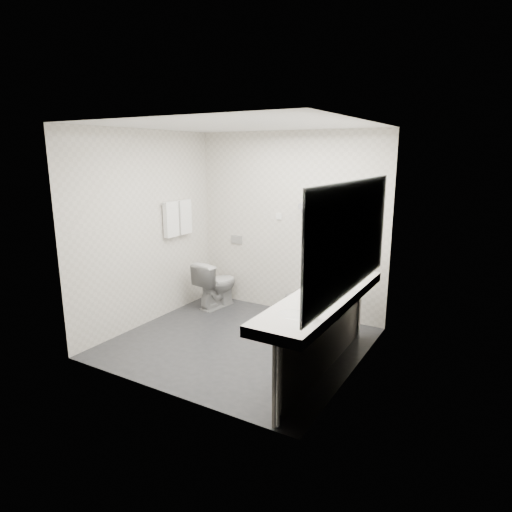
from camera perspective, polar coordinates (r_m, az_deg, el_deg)
The scene contains 32 objects.
floor at distance 5.34m, azimuth -2.25°, elevation -11.17°, with size 2.80×2.80×0.00m, color #28292D.
ceiling at distance 4.87m, azimuth -2.52°, elevation 16.70°, with size 2.80×2.80×0.00m, color white.
wall_back at distance 6.07m, azimuth 4.29°, elevation 4.16°, with size 2.80×2.80×0.00m, color silver.
wall_front at distance 3.95m, azimuth -12.62°, elevation -1.10°, with size 2.80×2.80×0.00m, color silver.
wall_left at distance 5.82m, azimuth -14.07°, elevation 3.40°, with size 2.60×2.60×0.00m, color silver.
wall_right at distance 4.37m, azimuth 13.25°, elevation 0.25°, with size 2.60×2.60×0.00m, color silver.
vanity_counter at distance 4.40m, azimuth 8.72°, elevation -5.56°, with size 0.55×2.20×0.10m, color white.
vanity_panel at distance 4.54m, azimuth 8.83°, elevation -10.69°, with size 0.03×2.15×0.75m, color gray.
vanity_post_near at distance 3.68m, azimuth 3.00°, elevation -16.61°, with size 0.06×0.06×0.75m, color silver.
vanity_post_far at distance 5.45m, azimuth 13.21°, elevation -6.74°, with size 0.06×0.06×0.75m, color silver.
mirror at distance 4.15m, azimuth 12.37°, elevation 2.43°, with size 0.02×2.20×1.05m, color #B2BCC6.
basin_near at distance 3.82m, azimuth 5.07°, elevation -7.84°, with size 0.40×0.31×0.05m, color white.
basin_far at distance 4.97m, azimuth 11.53°, elevation -3.03°, with size 0.40×0.31×0.05m, color white.
faucet_near at distance 3.72m, azimuth 7.83°, elevation -7.05°, with size 0.04×0.04×0.15m, color silver.
faucet_far at distance 4.89m, azimuth 13.74°, elevation -2.32°, with size 0.04×0.04×0.15m, color silver.
soap_bottle_a at distance 4.36m, azimuth 8.96°, elevation -4.37°, with size 0.04×0.04×0.10m, color silver.
soap_bottle_b at distance 4.44m, azimuth 10.20°, elevation -4.14°, with size 0.07×0.07×0.09m, color silver.
soap_bottle_c at distance 4.19m, azimuth 9.65°, elevation -5.05°, with size 0.04×0.04×0.11m, color silver.
glass_left at distance 4.51m, azimuth 11.66°, elevation -3.72°, with size 0.07×0.07×0.12m, color silver.
glass_right at distance 4.60m, azimuth 11.76°, elevation -3.46°, with size 0.06×0.06×0.11m, color silver.
toilet at distance 6.42m, azimuth -5.17°, elevation -3.64°, with size 0.39×0.68×0.69m, color white.
flush_plate at distance 6.52m, azimuth -2.53°, elevation 2.15°, with size 0.18×0.02×0.12m, color #B2B5BA.
pedal_bin at distance 6.12m, azimuth 4.76°, elevation -6.51°, with size 0.20×0.20×0.28m, color #B2B5BA.
bin_lid at distance 6.07m, azimuth 4.78°, elevation -5.18°, with size 0.20×0.20×0.01m, color #B2B5BA.
towel_rail at distance 6.15m, azimuth -10.30°, elevation 6.92°, with size 0.02×0.02×0.62m, color silver.
towel_near at distance 6.06m, azimuth -11.01°, elevation 4.71°, with size 0.07×0.24×0.48m, color white.
towel_far at distance 6.27m, azimuth -9.32°, elevation 5.06°, with size 0.07×0.24×0.48m, color white.
dryer_cradle at distance 5.90m, azimuth 6.39°, elevation 6.31°, with size 0.10×0.04×0.14m, color #939297.
dryer_barrel at distance 5.84m, azimuth 6.11°, elevation 6.53°, with size 0.08×0.08×0.14m, color #939297.
dryer_cord at distance 5.93m, azimuth 6.27°, elevation 3.89°, with size 0.02×0.02×0.35m, color black.
switch_plate_a at distance 6.11m, azimuth 2.99°, elevation 5.19°, with size 0.09×0.02×0.09m, color white.
switch_plate_b at distance 5.83m, azimuth 9.13°, elevation 4.64°, with size 0.09×0.02×0.09m, color white.
Camera 1 is at (2.63, -4.08, 2.21)m, focal length 30.71 mm.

